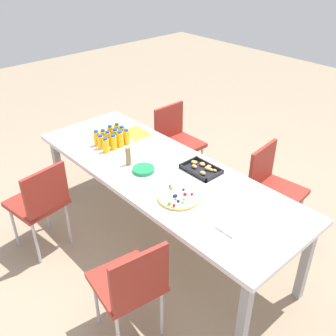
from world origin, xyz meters
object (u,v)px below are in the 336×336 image
(chair_near_left, at_px, (40,201))
(juice_bottle_9, at_px, (117,131))
(juice_bottle_1, at_px, (101,142))
(juice_bottle_7, at_px, (115,137))
(juice_bottle_10, at_px, (122,134))
(juice_bottle_11, at_px, (127,137))
(juice_bottle_5, at_px, (113,142))
(juice_bottle_3, at_px, (103,137))
(fruit_pizza, at_px, (179,197))
(paper_folder, at_px, (136,133))
(chair_far_right, at_px, (272,185))
(chair_near_right, at_px, (131,283))
(juice_bottle_4, at_px, (108,139))
(party_table, at_px, (162,177))
(juice_bottle_6, at_px, (110,133))
(juice_bottle_8, at_px, (120,139))
(chair_far_left, at_px, (176,138))
(napkin_stack, at_px, (231,227))
(juice_bottle_2, at_px, (106,145))
(plate_stack, at_px, (144,170))
(juice_bottle_0, at_px, (97,138))
(cardboard_tube, at_px, (128,156))
(snack_tray, at_px, (201,169))

(chair_near_left, xyz_separation_m, juice_bottle_9, (-0.11, 0.86, 0.30))
(juice_bottle_1, height_order, juice_bottle_7, juice_bottle_7)
(juice_bottle_10, relative_size, juice_bottle_11, 1.03)
(juice_bottle_1, height_order, juice_bottle_11, juice_bottle_11)
(juice_bottle_5, bearing_deg, juice_bottle_9, 135.71)
(juice_bottle_3, bearing_deg, fruit_pizza, -4.65)
(paper_folder, bearing_deg, chair_far_right, 24.29)
(chair_near_left, distance_m, chair_near_right, 1.17)
(juice_bottle_3, height_order, juice_bottle_4, juice_bottle_4)
(juice_bottle_9, xyz_separation_m, juice_bottle_10, (0.08, -0.00, 0.00))
(party_table, height_order, juice_bottle_10, juice_bottle_10)
(juice_bottle_6, bearing_deg, juice_bottle_8, 0.38)
(chair_far_left, distance_m, napkin_stack, 1.77)
(chair_far_left, xyz_separation_m, juice_bottle_9, (-0.03, -0.71, 0.30))
(juice_bottle_2, bearing_deg, juice_bottle_6, 134.35)
(juice_bottle_5, bearing_deg, juice_bottle_6, 153.96)
(chair_far_right, xyz_separation_m, juice_bottle_1, (-1.15, -0.94, 0.29))
(party_table, distance_m, chair_near_right, 0.98)
(fruit_pizza, relative_size, plate_stack, 1.75)
(chair_far_right, relative_size, juice_bottle_9, 5.75)
(juice_bottle_6, bearing_deg, juice_bottle_3, -94.71)
(chair_near_right, relative_size, juice_bottle_11, 5.85)
(juice_bottle_5, distance_m, juice_bottle_6, 0.17)
(juice_bottle_1, distance_m, paper_folder, 0.41)
(fruit_pizza, bearing_deg, chair_far_left, 137.47)
(juice_bottle_0, relative_size, juice_bottle_10, 0.99)
(juice_bottle_0, xyz_separation_m, paper_folder, (0.04, 0.40, -0.07))
(juice_bottle_6, bearing_deg, juice_bottle_4, -47.86)
(napkin_stack, bearing_deg, chair_far_left, 148.27)
(juice_bottle_11, distance_m, paper_folder, 0.23)
(cardboard_tube, bearing_deg, juice_bottle_7, 160.13)
(chair_far_left, relative_size, juice_bottle_11, 5.85)
(chair_far_left, xyz_separation_m, snack_tray, (0.88, -0.55, 0.25))
(juice_bottle_3, bearing_deg, juice_bottle_4, -2.50)
(chair_far_left, distance_m, plate_stack, 1.10)
(juice_bottle_3, height_order, napkin_stack, juice_bottle_3)
(juice_bottle_7, bearing_deg, chair_far_right, 34.84)
(chair_far_left, height_order, juice_bottle_0, juice_bottle_0)
(chair_far_left, distance_m, juice_bottle_6, 0.85)
(chair_far_left, relative_size, chair_far_right, 1.00)
(juice_bottle_7, bearing_deg, juice_bottle_11, 46.84)
(plate_stack, bearing_deg, juice_bottle_4, 176.01)
(paper_folder, bearing_deg, chair_far_left, 91.01)
(napkin_stack, bearing_deg, juice_bottle_2, -179.11)
(juice_bottle_2, xyz_separation_m, juice_bottle_4, (-0.08, 0.08, 0.00))
(party_table, relative_size, cardboard_tube, 15.44)
(chair_far_left, distance_m, fruit_pizza, 1.42)
(juice_bottle_7, bearing_deg, juice_bottle_4, -95.75)
(juice_bottle_10, bearing_deg, party_table, -6.80)
(juice_bottle_3, xyz_separation_m, cardboard_tube, (0.45, -0.07, 0.02))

